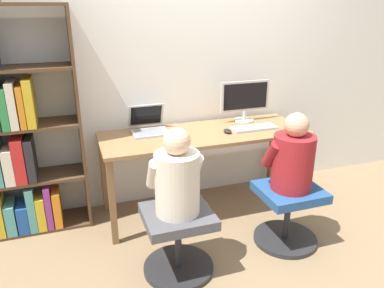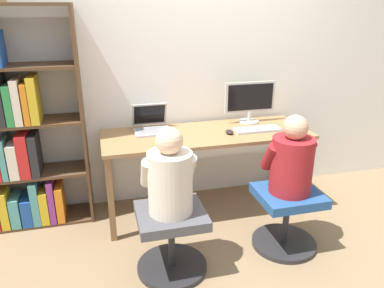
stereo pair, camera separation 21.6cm
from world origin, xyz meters
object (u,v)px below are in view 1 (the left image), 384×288
Objects in this scene: desktop_monitor at (245,100)px; bookshelf at (14,140)px; office_chair_right at (178,237)px; laptop at (149,127)px; keyboard at (254,128)px; person_at_laptop at (177,178)px; person_at_monitor at (293,157)px; office_chair_left at (288,211)px.

bookshelf is (-2.01, -0.03, -0.15)m from desktop_monitor.
office_chair_right is 0.28× the size of bookshelf.
desktop_monitor reaches higher than laptop.
keyboard is at bearing 36.71° from office_chair_right.
person_at_laptop is 0.33× the size of bookshelf.
person_at_monitor is 0.99× the size of person_at_laptop.
desktop_monitor is at bearing 44.82° from office_chair_right.
bookshelf is at bearing 156.60° from office_chair_left.
keyboard is (-0.03, -0.25, -0.19)m from desktop_monitor.
bookshelf is at bearing 139.12° from office_chair_right.
keyboard is at bearing -95.76° from desktop_monitor.
office_chair_right is (-0.02, -0.92, -0.53)m from laptop.
desktop_monitor is 1.12m from office_chair_left.
desktop_monitor is 0.91m from person_at_monitor.
laptop is 0.65× the size of office_chair_right.
laptop is 1.08m from bookshelf.
bookshelf reaches higher than desktop_monitor.
desktop_monitor reaches higher than person_at_monitor.
person_at_monitor is at bearing 3.58° from person_at_laptop.
desktop_monitor is 1.48× the size of laptop.
person_at_monitor is (-0.03, -0.88, -0.23)m from desktop_monitor.
desktop_monitor is 1.35m from person_at_laptop.
person_at_laptop is (-0.92, -0.06, 0.00)m from person_at_monitor.
office_chair_right is 0.46m from person_at_laptop.
laptop is at bearing -178.37° from desktop_monitor.
office_chair_left is at bearing 3.58° from office_chair_right.
bookshelf reaches higher than keyboard.
desktop_monitor is at bearing 88.29° from person_at_monitor.
person_at_monitor is at bearing -23.29° from bookshelf.
keyboard reaches higher than office_chair_left.
keyboard is 0.67× the size of person_at_laptop.
office_chair_right is at bearing -135.18° from desktop_monitor.
desktop_monitor is 0.81× the size of person_at_monitor.
desktop_monitor is at bearing 88.30° from office_chair_left.
laptop is 0.55× the size of person_at_monitor.
person_at_laptop is (-0.92, -0.05, 0.46)m from office_chair_left.
keyboard is at bearing 89.95° from person_at_monitor.
desktop_monitor reaches higher than keyboard.
office_chair_left is (-0.03, -0.89, -0.69)m from desktop_monitor.
desktop_monitor is 0.94m from laptop.
person_at_laptop is at bearing -176.42° from person_at_monitor.
office_chair_right is 1.03m from person_at_monitor.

